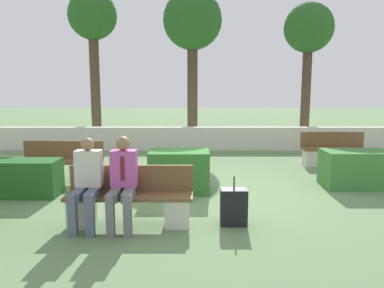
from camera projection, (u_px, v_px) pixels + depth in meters
name	position (u px, v px, depth m)	size (l,w,h in m)	color
ground_plane	(212.00, 193.00, 7.35)	(60.00, 60.00, 0.00)	#607F51
perimeter_wall	(204.00, 139.00, 12.31)	(13.96, 0.30, 0.76)	beige
bench_front	(131.00, 202.00, 5.65)	(1.90, 0.48, 0.87)	brown
bench_left_side	(63.00, 166.00, 8.23)	(1.78, 0.48, 0.87)	brown
bench_right_side	(336.00, 153.00, 9.87)	(1.70, 0.49, 0.87)	brown
person_seated_man	(124.00, 178.00, 5.45)	(0.38, 0.64, 1.35)	slate
person_seated_woman	(88.00, 179.00, 5.45)	(0.38, 0.64, 1.33)	#515B70
hedge_block_near_right	(4.00, 178.00, 7.15)	(2.17, 0.64, 0.69)	#235623
hedge_block_mid_left	(357.00, 169.00, 7.77)	(1.34, 0.78, 0.76)	#3D7A38
hedge_block_mid_right	(181.00, 171.00, 7.44)	(1.18, 0.78, 0.82)	#33702D
suitcase	(235.00, 207.00, 5.63)	(0.40, 0.25, 0.75)	black
tree_leftmost	(94.00, 22.00, 13.29)	(1.72, 1.72, 5.44)	#473828
tree_center_left	(194.00, 24.00, 13.47)	(2.13, 2.13, 5.51)	#473828
tree_center_right	(310.00, 33.00, 12.93)	(1.71, 1.71, 4.94)	#473828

